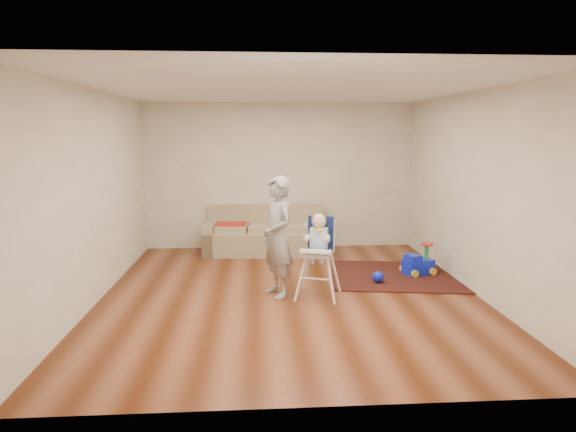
{
  "coord_description": "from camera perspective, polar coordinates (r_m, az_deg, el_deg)",
  "views": [
    {
      "loc": [
        -0.43,
        -6.23,
        2.14
      ],
      "look_at": [
        0.0,
        0.4,
        1.0
      ],
      "focal_mm": 30.0,
      "sensor_mm": 36.0,
      "label": 1
    }
  ],
  "objects": [
    {
      "name": "side_table",
      "position": [
        8.96,
        -7.36,
        -2.43
      ],
      "size": [
        0.53,
        0.53,
        0.53
      ],
      "primitive_type": null,
      "color": "black",
      "rests_on": "ground"
    },
    {
      "name": "ground",
      "position": [
        6.6,
        0.23,
        -9.18
      ],
      "size": [
        5.5,
        5.5,
        0.0
      ],
      "primitive_type": "plane",
      "color": "#4A1E0A",
      "rests_on": "ground"
    },
    {
      "name": "toy_ball",
      "position": [
        7.12,
        10.63,
        -7.1
      ],
      "size": [
        0.16,
        0.16,
        0.16
      ],
      "primitive_type": "sphere",
      "color": "#0F21DF",
      "rests_on": "area_rug"
    },
    {
      "name": "room_envelope",
      "position": [
        6.77,
        -0.07,
        7.5
      ],
      "size": [
        5.04,
        5.52,
        2.72
      ],
      "color": "beige",
      "rests_on": "ground"
    },
    {
      "name": "adult",
      "position": [
        6.33,
        -1.25,
        -2.51
      ],
      "size": [
        0.59,
        0.69,
        1.6
      ],
      "primitive_type": "imported",
      "rotation": [
        0.0,
        0.0,
        -1.14
      ],
      "color": "gray",
      "rests_on": "ground"
    },
    {
      "name": "area_rug",
      "position": [
        7.57,
        13.36,
        -6.89
      ],
      "size": [
        2.32,
        1.87,
        0.02
      ],
      "primitive_type": "cube",
      "rotation": [
        0.0,
        0.0,
        -0.14
      ],
      "color": "black",
      "rests_on": "ground"
    },
    {
      "name": "sofa",
      "position": [
        8.7,
        -2.75,
        -1.69
      ],
      "size": [
        2.22,
        1.05,
        0.83
      ],
      "rotation": [
        0.0,
        0.0,
        -0.08
      ],
      "color": "#9C8B6B",
      "rests_on": "ground"
    },
    {
      "name": "ride_on_toy",
      "position": [
        7.64,
        15.21,
        -4.92
      ],
      "size": [
        0.5,
        0.42,
        0.47
      ],
      "primitive_type": null,
      "rotation": [
        0.0,
        0.0,
        0.3
      ],
      "color": "#0F21DF",
      "rests_on": "area_rug"
    },
    {
      "name": "high_chair",
      "position": [
        6.36,
        3.64,
        -4.85
      ],
      "size": [
        0.65,
        0.65,
        1.12
      ],
      "rotation": [
        0.0,
        0.0,
        -0.3
      ],
      "color": "white",
      "rests_on": "ground"
    }
  ]
}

